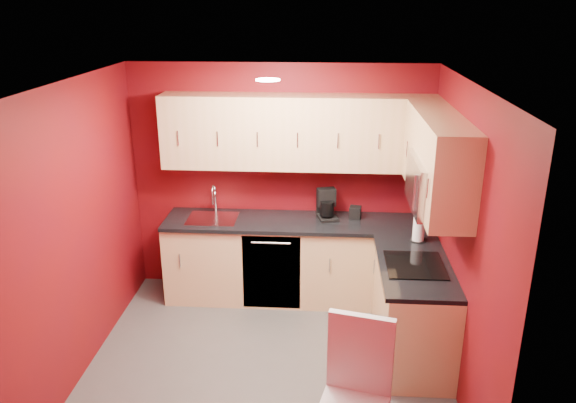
# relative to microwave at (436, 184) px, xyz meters

# --- Properties ---
(floor) EXTENTS (3.20, 3.20, 0.00)m
(floor) POSITION_rel_microwave_xyz_m (-1.39, -0.20, -1.66)
(floor) COLOR #484543
(floor) RESTS_ON ground
(ceiling) EXTENTS (3.20, 3.20, 0.00)m
(ceiling) POSITION_rel_microwave_xyz_m (-1.39, -0.20, 0.84)
(ceiling) COLOR white
(ceiling) RESTS_ON wall_back
(wall_back) EXTENTS (3.20, 0.00, 3.20)m
(wall_back) POSITION_rel_microwave_xyz_m (-1.39, 1.30, -0.41)
(wall_back) COLOR #640A09
(wall_back) RESTS_ON floor
(wall_front) EXTENTS (3.20, 0.00, 3.20)m
(wall_front) POSITION_rel_microwave_xyz_m (-1.39, -1.70, -0.41)
(wall_front) COLOR #640A09
(wall_front) RESTS_ON floor
(wall_left) EXTENTS (0.00, 3.00, 3.00)m
(wall_left) POSITION_rel_microwave_xyz_m (-2.99, -0.20, -0.41)
(wall_left) COLOR #640A09
(wall_left) RESTS_ON floor
(wall_right) EXTENTS (0.00, 3.00, 3.00)m
(wall_right) POSITION_rel_microwave_xyz_m (0.21, -0.20, -0.41)
(wall_right) COLOR #640A09
(wall_right) RESTS_ON floor
(base_cabinets_back) EXTENTS (2.80, 0.60, 0.87)m
(base_cabinets_back) POSITION_rel_microwave_xyz_m (-1.19, 1.00, -1.22)
(base_cabinets_back) COLOR #DFB07F
(base_cabinets_back) RESTS_ON floor
(base_cabinets_right) EXTENTS (0.60, 1.30, 0.87)m
(base_cabinets_right) POSITION_rel_microwave_xyz_m (-0.09, 0.05, -1.22)
(base_cabinets_right) COLOR #DFB07F
(base_cabinets_right) RESTS_ON floor
(countertop_back) EXTENTS (2.80, 0.63, 0.04)m
(countertop_back) POSITION_rel_microwave_xyz_m (-1.19, 0.99, -0.77)
(countertop_back) COLOR black
(countertop_back) RESTS_ON base_cabinets_back
(countertop_right) EXTENTS (0.63, 1.27, 0.04)m
(countertop_right) POSITION_rel_microwave_xyz_m (-0.11, 0.04, -0.77)
(countertop_right) COLOR black
(countertop_right) RESTS_ON base_cabinets_right
(upper_cabinets_back) EXTENTS (2.80, 0.35, 0.75)m
(upper_cabinets_back) POSITION_rel_microwave_xyz_m (-1.19, 1.13, 0.17)
(upper_cabinets_back) COLOR tan
(upper_cabinets_back) RESTS_ON wall_back
(upper_cabinets_right) EXTENTS (0.35, 1.55, 0.75)m
(upper_cabinets_right) POSITION_rel_microwave_xyz_m (0.03, 0.24, 0.23)
(upper_cabinets_right) COLOR tan
(upper_cabinets_right) RESTS_ON wall_right
(microwave) EXTENTS (0.42, 0.76, 0.42)m
(microwave) POSITION_rel_microwave_xyz_m (0.00, 0.00, 0.00)
(microwave) COLOR silver
(microwave) RESTS_ON upper_cabinets_right
(cooktop) EXTENTS (0.50, 0.55, 0.01)m
(cooktop) POSITION_rel_microwave_xyz_m (-0.11, 0.00, -0.74)
(cooktop) COLOR black
(cooktop) RESTS_ON countertop_right
(sink) EXTENTS (0.52, 0.42, 0.35)m
(sink) POSITION_rel_microwave_xyz_m (-2.09, 1.00, -0.72)
(sink) COLOR silver
(sink) RESTS_ON countertop_back
(dishwasher_front) EXTENTS (0.60, 0.02, 0.82)m
(dishwasher_front) POSITION_rel_microwave_xyz_m (-1.44, 0.71, -1.22)
(dishwasher_front) COLOR black
(dishwasher_front) RESTS_ON base_cabinets_back
(downlight) EXTENTS (0.20, 0.20, 0.01)m
(downlight) POSITION_rel_microwave_xyz_m (-1.39, 0.10, 0.82)
(downlight) COLOR white
(downlight) RESTS_ON ceiling
(coffee_maker) EXTENTS (0.25, 0.30, 0.32)m
(coffee_maker) POSITION_rel_microwave_xyz_m (-0.88, 1.06, -0.59)
(coffee_maker) COLOR black
(coffee_maker) RESTS_ON countertop_back
(napkin_holder) EXTENTS (0.14, 0.14, 0.13)m
(napkin_holder) POSITION_rel_microwave_xyz_m (-0.58, 1.10, -0.69)
(napkin_holder) COLOR black
(napkin_holder) RESTS_ON countertop_back
(paper_towel) EXTENTS (0.15, 0.15, 0.26)m
(paper_towel) POSITION_rel_microwave_xyz_m (-0.01, 0.54, -0.62)
(paper_towel) COLOR white
(paper_towel) RESTS_ON countertop_right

